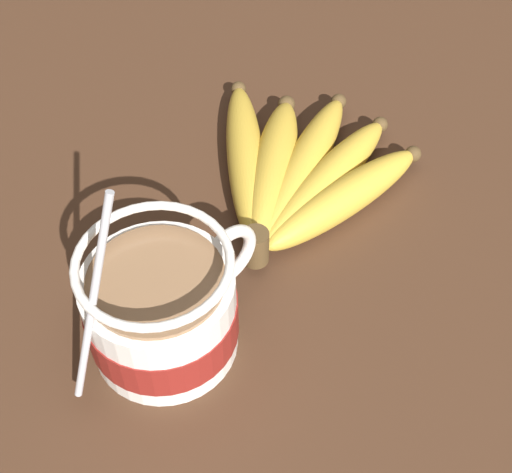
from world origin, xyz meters
TOP-DOWN VIEW (x-y plane):
  - table at (0.00, 0.00)cm, footprint 110.79×110.79cm
  - coffee_mug at (-2.44, 0.72)cm, footprint 15.93×10.32cm
  - banana_bunch at (14.95, 5.20)cm, footprint 19.90×19.24cm

SIDE VIEW (x-z plane):
  - table at x=0.00cm, z-range 0.00..3.99cm
  - banana_bunch at x=14.95cm, z-range 3.60..7.65cm
  - coffee_mug at x=-2.44cm, z-range -0.44..16.18cm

